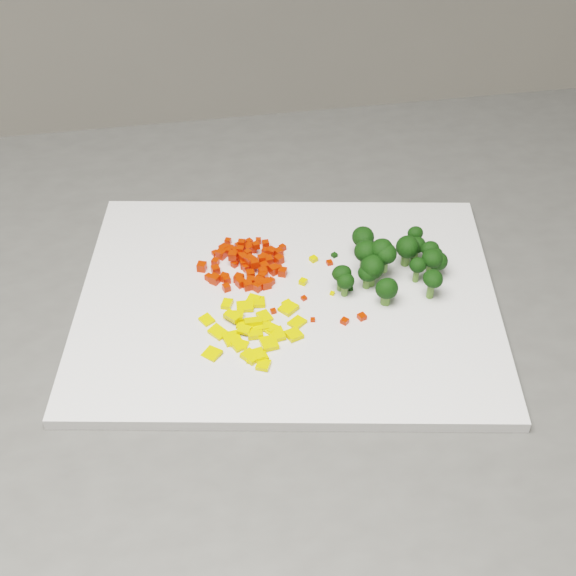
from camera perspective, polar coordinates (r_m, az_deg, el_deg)
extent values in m
cube|color=#4E4D4B|center=(1.16, 2.64, -16.68)|extent=(1.01, 0.72, 0.90)
cube|color=silver|center=(0.78, 0.00, -0.85)|extent=(0.46, 0.39, 0.01)
cube|color=red|center=(0.78, -2.18, 0.09)|extent=(0.01, 0.01, 0.01)
cube|color=red|center=(0.79, -3.39, 0.39)|extent=(0.01, 0.01, 0.01)
cube|color=red|center=(0.82, -3.40, 2.73)|extent=(0.01, 0.01, 0.01)
cube|color=red|center=(0.83, -1.64, 2.64)|extent=(0.01, 0.01, 0.01)
cube|color=red|center=(0.83, -2.80, 2.82)|extent=(0.01, 0.01, 0.01)
cube|color=red|center=(0.81, -3.83, 1.70)|extent=(0.01, 0.01, 0.01)
cube|color=red|center=(0.79, -1.65, 0.48)|extent=(0.01, 0.01, 0.01)
cube|color=red|center=(0.79, -4.40, 0.60)|extent=(0.01, 0.01, 0.01)
cube|color=red|center=(0.80, -5.17, 1.30)|extent=(0.01, 0.01, 0.01)
cube|color=red|center=(0.81, -2.55, 1.97)|extent=(0.01, 0.01, 0.01)
cube|color=red|center=(0.79, -2.68, 0.52)|extent=(0.01, 0.01, 0.01)
cube|color=red|center=(0.84, -4.29, 3.33)|extent=(0.01, 0.01, 0.01)
cube|color=red|center=(0.81, -3.26, 2.21)|extent=(0.01, 0.01, 0.01)
cube|color=red|center=(0.80, -0.74, 1.34)|extent=(0.01, 0.01, 0.01)
cube|color=red|center=(0.82, -3.43, 2.48)|extent=(0.01, 0.01, 0.01)
cube|color=red|center=(0.82, -5.18, 1.86)|extent=(0.01, 0.01, 0.01)
cube|color=red|center=(0.81, -1.42, 1.96)|extent=(0.01, 0.01, 0.01)
cube|color=red|center=(0.82, -0.68, 2.54)|extent=(0.01, 0.01, 0.01)
cube|color=red|center=(0.81, -3.94, 2.31)|extent=(0.01, 0.01, 0.01)
cube|color=red|center=(0.78, -1.57, 0.30)|extent=(0.01, 0.01, 0.01)
cube|color=red|center=(0.83, -3.54, 2.99)|extent=(0.01, 0.01, 0.01)
cube|color=red|center=(0.79, -2.11, 0.47)|extent=(0.01, 0.01, 0.01)
cube|color=red|center=(0.81, -1.71, 1.50)|extent=(0.01, 0.01, 0.01)
cube|color=red|center=(0.81, -0.65, 2.03)|extent=(0.01, 0.01, 0.01)
cube|color=red|center=(0.81, -3.05, 1.95)|extent=(0.01, 0.01, 0.01)
cube|color=red|center=(0.81, -3.17, 2.16)|extent=(0.01, 0.01, 0.01)
cube|color=red|center=(0.82, -3.87, 2.07)|extent=(0.01, 0.01, 0.01)
cube|color=red|center=(0.83, -4.40, 2.60)|extent=(0.01, 0.01, 0.01)
cube|color=red|center=(0.82, -3.33, 3.21)|extent=(0.01, 0.01, 0.01)
cube|color=red|center=(0.83, -4.59, 2.80)|extent=(0.01, 0.01, 0.01)
cube|color=red|center=(0.82, -2.29, 3.04)|extent=(0.01, 0.01, 0.01)
cube|color=red|center=(0.82, -4.76, 2.43)|extent=(0.01, 0.01, 0.01)
cube|color=red|center=(0.81, -1.91, 2.10)|extent=(0.01, 0.01, 0.01)
cube|color=red|center=(0.83, -1.61, 3.15)|extent=(0.01, 0.01, 0.01)
cube|color=red|center=(0.78, -4.40, 0.02)|extent=(0.01, 0.01, 0.01)
cube|color=red|center=(0.83, -1.21, 2.66)|extent=(0.01, 0.01, 0.01)
cube|color=red|center=(0.83, -4.17, 2.77)|extent=(0.01, 0.01, 0.01)
cube|color=red|center=(0.83, -2.79, 2.99)|extent=(0.01, 0.01, 0.01)
cube|color=red|center=(0.81, -3.00, 1.83)|extent=(0.01, 0.01, 0.01)
cube|color=red|center=(0.78, -2.87, 0.18)|extent=(0.01, 0.01, 0.01)
cube|color=red|center=(0.80, -1.00, 1.31)|extent=(0.01, 0.01, 0.01)
cube|color=red|center=(0.80, -2.73, 1.99)|extent=(0.01, 0.01, 0.01)
cube|color=red|center=(0.82, -1.75, 2.19)|extent=(0.01, 0.01, 0.01)
cube|color=red|center=(0.83, -0.40, 2.89)|extent=(0.01, 0.01, 0.01)
cube|color=red|center=(0.83, -2.57, 2.88)|extent=(0.01, 0.01, 0.01)
cube|color=red|center=(0.81, -3.03, 1.97)|extent=(0.01, 0.01, 0.01)
cube|color=red|center=(0.81, -6.15, 1.52)|extent=(0.01, 0.01, 0.01)
cube|color=red|center=(0.84, -2.79, 3.28)|extent=(0.01, 0.01, 0.01)
cube|color=red|center=(0.82, -1.17, 2.57)|extent=(0.01, 0.01, 0.01)
cube|color=red|center=(0.81, -3.11, 1.75)|extent=(0.01, 0.01, 0.01)
cube|color=red|center=(0.80, -5.66, 0.76)|extent=(0.01, 0.01, 0.01)
cube|color=red|center=(0.79, -3.51, 0.68)|extent=(0.01, 0.01, 0.01)
cube|color=red|center=(0.80, -2.40, 1.76)|extent=(0.01, 0.01, 0.01)
cube|color=red|center=(0.81, -2.88, 2.50)|extent=(0.01, 0.01, 0.01)
cube|color=red|center=(0.81, -3.01, 1.46)|extent=(0.01, 0.01, 0.01)
cube|color=red|center=(0.79, -5.23, 0.63)|extent=(0.01, 0.01, 0.01)
cube|color=red|center=(0.82, -3.53, 2.36)|extent=(0.01, 0.01, 0.01)
cube|color=red|center=(0.79, -4.54, 0.75)|extent=(0.01, 0.01, 0.01)
cube|color=red|center=(0.79, -1.82, 0.85)|extent=(0.01, 0.01, 0.01)
cube|color=red|center=(0.84, -3.24, 3.11)|extent=(0.01, 0.01, 0.01)
cube|color=red|center=(0.80, -1.72, 1.50)|extent=(0.01, 0.01, 0.01)
cube|color=red|center=(0.80, -2.70, 0.95)|extent=(0.01, 0.01, 0.01)
cube|color=red|center=(0.79, -1.22, 0.47)|extent=(0.01, 0.01, 0.01)
cube|color=red|center=(0.80, -1.80, 1.15)|extent=(0.01, 0.01, 0.01)
cube|color=red|center=(0.79, -2.03, 0.30)|extent=(0.01, 0.01, 0.01)
cube|color=red|center=(0.82, -3.80, 2.69)|extent=(0.01, 0.01, 0.01)
cube|color=red|center=(0.80, -0.39, 1.14)|extent=(0.01, 0.01, 0.01)
cube|color=red|center=(0.84, -2.12, 3.38)|extent=(0.01, 0.01, 0.01)
cube|color=yellow|center=(0.77, -2.06, -0.99)|extent=(0.01, 0.02, 0.01)
cube|color=yellow|center=(0.74, -3.16, -2.96)|extent=(0.01, 0.01, 0.01)
cube|color=yellow|center=(0.74, -0.75, -3.29)|extent=(0.01, 0.02, 0.01)
cube|color=yellow|center=(0.74, 0.42, -3.33)|extent=(0.02, 0.02, 0.01)
cube|color=yellow|center=(0.73, -3.51, -4.12)|extent=(0.02, 0.02, 0.01)
cube|color=yellow|center=(0.73, -4.00, -3.60)|extent=(0.02, 0.02, 0.01)
cube|color=yellow|center=(0.75, 0.66, -2.46)|extent=(0.02, 0.02, 0.00)
cube|color=yellow|center=(0.75, -3.99, -2.01)|extent=(0.02, 0.02, 0.01)
cube|color=yellow|center=(0.75, -3.67, -1.94)|extent=(0.02, 0.01, 0.01)
cube|color=yellow|center=(0.76, -3.08, -1.32)|extent=(0.02, 0.02, 0.01)
cube|color=yellow|center=(0.74, -1.25, -2.94)|extent=(0.02, 0.02, 0.00)
cube|color=yellow|center=(0.74, -2.36, -2.87)|extent=(0.02, 0.02, 0.01)
cube|color=yellow|center=(0.74, -5.01, -3.16)|extent=(0.02, 0.02, 0.01)
cube|color=yellow|center=(0.76, 0.04, -1.46)|extent=(0.02, 0.02, 0.01)
cube|color=yellow|center=(0.77, -4.36, -1.14)|extent=(0.01, 0.02, 0.00)
cube|color=yellow|center=(0.72, -2.67, -4.89)|extent=(0.02, 0.02, 0.01)
cube|color=yellow|center=(0.74, -1.36, -2.80)|extent=(0.02, 0.02, 0.00)
cube|color=yellow|center=(0.72, -1.95, -4.83)|extent=(0.01, 0.02, 0.01)
cube|color=yellow|center=(0.74, -2.36, -3.28)|extent=(0.01, 0.01, 0.01)
cube|color=yellow|center=(0.72, -2.35, -4.82)|extent=(0.02, 0.02, 0.01)
cube|color=yellow|center=(0.74, -1.87, -2.72)|extent=(0.01, 0.01, 0.01)
cube|color=yellow|center=(0.71, -1.76, -5.49)|extent=(0.02, 0.02, 0.01)
cube|color=yellow|center=(0.74, -2.49, -2.39)|extent=(0.02, 0.01, 0.01)
cube|color=yellow|center=(0.72, -2.30, -4.97)|extent=(0.02, 0.01, 0.00)
cube|color=yellow|center=(0.73, -3.49, -3.99)|extent=(0.02, 0.02, 0.00)
cube|color=yellow|center=(0.72, -5.44, -4.67)|extent=(0.02, 0.02, 0.01)
cube|color=yellow|center=(0.75, -5.80, -2.28)|extent=(0.02, 0.02, 0.00)
cube|color=yellow|center=(0.73, -1.36, -3.95)|extent=(0.02, 0.02, 0.01)
cube|color=yellow|center=(0.77, -2.53, -0.90)|extent=(0.02, 0.02, 0.01)
cube|color=yellow|center=(0.77, 0.07, -1.22)|extent=(0.01, 0.02, 0.00)
cube|color=yellow|center=(0.75, -1.68, -2.05)|extent=(0.02, 0.02, 0.01)
cube|color=yellow|center=(0.75, -3.03, -2.60)|extent=(0.02, 0.02, 0.01)
cube|color=black|center=(0.80, 3.34, 0.96)|extent=(0.01, 0.01, 0.00)
cube|color=black|center=(0.79, 4.48, -0.03)|extent=(0.01, 0.01, 0.00)
cube|color=yellow|center=(0.82, 1.82, 2.08)|extent=(0.01, 0.01, 0.00)
cube|color=red|center=(0.75, 4.05, -2.36)|extent=(0.01, 0.01, 0.00)
cube|color=black|center=(0.82, 3.32, 2.35)|extent=(0.01, 0.01, 0.00)
cube|color=yellow|center=(0.79, 1.08, 0.45)|extent=(0.01, 0.01, 0.00)
cube|color=yellow|center=(0.76, -4.35, -1.96)|extent=(0.01, 0.01, 0.00)
cube|color=red|center=(0.81, 2.97, 1.81)|extent=(0.01, 0.01, 0.00)
cube|color=red|center=(0.75, 1.77, -2.27)|extent=(0.01, 0.01, 0.00)
cube|color=red|center=(0.83, -5.21, 2.49)|extent=(0.01, 0.01, 0.00)
cube|color=red|center=(0.81, -3.83, 1.74)|extent=(0.01, 0.01, 0.00)
cube|color=yellow|center=(0.78, 3.17, -0.38)|extent=(0.01, 0.01, 0.00)
cube|color=red|center=(0.76, 5.28, -2.05)|extent=(0.01, 0.01, 0.00)
cube|color=red|center=(0.77, 1.14, -0.72)|extent=(0.01, 0.01, 0.00)
cube|color=red|center=(0.76, -1.05, -1.65)|extent=(0.01, 0.01, 0.00)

